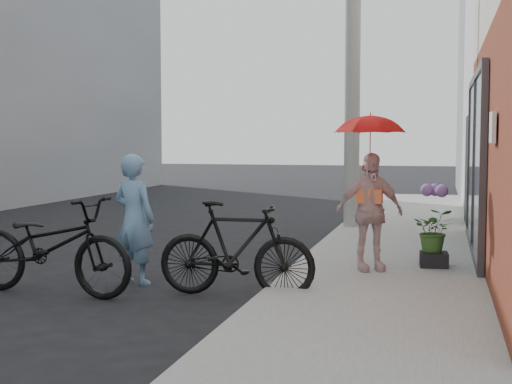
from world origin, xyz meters
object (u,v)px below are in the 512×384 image
at_px(kimono_woman, 369,212).
at_px(bike_left, 50,246).
at_px(bike_right, 236,249).
at_px(utility_pole, 353,40).
at_px(officer, 134,219).
at_px(planter, 434,259).

bearing_deg(kimono_woman, bike_left, -177.61).
bearing_deg(bike_right, kimono_woman, -47.40).
height_order(utility_pole, kimono_woman, utility_pole).
bearing_deg(bike_left, bike_right, -72.30).
bearing_deg(officer, bike_left, 64.43).
relative_size(bike_left, kimono_woman, 1.44).
xyz_separation_m(utility_pole, bike_right, (-0.55, -5.69, -2.98)).
distance_m(utility_pole, kimono_woman, 5.20).
relative_size(utility_pole, bike_right, 4.04).
distance_m(officer, planter, 3.73).
relative_size(bike_right, kimono_woman, 1.21).
xyz_separation_m(bike_left, kimono_woman, (3.31, 1.71, 0.29)).
xyz_separation_m(bike_left, planter, (4.07, 2.16, -0.33)).
xyz_separation_m(officer, kimono_woman, (2.65, 0.94, 0.07)).
height_order(officer, kimono_woman, kimono_woman).
bearing_deg(planter, utility_pole, 111.05).
distance_m(officer, bike_left, 1.04).
distance_m(officer, bike_right, 1.41).
distance_m(bike_right, planter, 2.72).
height_order(bike_right, planter, bike_right).
relative_size(bike_left, bike_right, 1.19).
bearing_deg(utility_pole, bike_left, -112.68).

